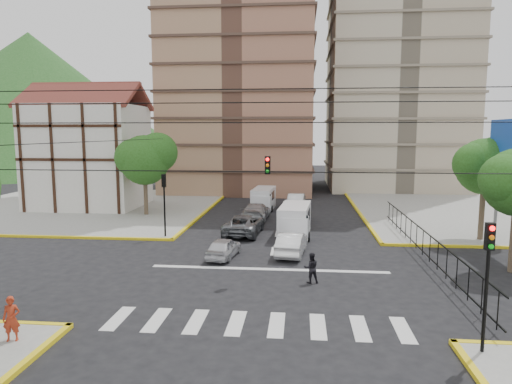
# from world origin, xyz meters

# --- Properties ---
(ground) EXTENTS (160.00, 160.00, 0.00)m
(ground) POSITION_xyz_m (0.00, 0.00, 0.00)
(ground) COLOR black
(ground) RESTS_ON ground
(sidewalk_nw) EXTENTS (26.00, 26.00, 0.15)m
(sidewalk_nw) POSITION_xyz_m (-20.00, 20.00, 0.07)
(sidewalk_nw) COLOR gray
(sidewalk_nw) RESTS_ON ground
(sidewalk_ne) EXTENTS (26.00, 26.00, 0.15)m
(sidewalk_ne) POSITION_xyz_m (20.00, 20.00, 0.07)
(sidewalk_ne) COLOR gray
(sidewalk_ne) RESTS_ON ground
(crosswalk_stripes) EXTENTS (12.00, 2.40, 0.01)m
(crosswalk_stripes) POSITION_xyz_m (0.00, -6.00, 0.01)
(crosswalk_stripes) COLOR silver
(crosswalk_stripes) RESTS_ON ground
(stop_line) EXTENTS (13.00, 0.40, 0.01)m
(stop_line) POSITION_xyz_m (0.00, 1.20, 0.01)
(stop_line) COLOR silver
(stop_line) RESTS_ON ground
(tower_beige) EXTENTS (17.00, 16.00, 48.00)m
(tower_beige) POSITION_xyz_m (14.00, 40.00, 24.00)
(tower_beige) COLOR tan
(tower_beige) RESTS_ON ground
(tudor_building) EXTENTS (10.80, 8.05, 12.23)m
(tudor_building) POSITION_xyz_m (-19.00, 20.00, 5.25)
(tudor_building) COLOR silver
(tudor_building) RESTS_ON ground
(distant_hill) EXTENTS (70.00, 70.00, 28.00)m
(distant_hill) POSITION_xyz_m (-55.00, 70.00, 14.00)
(distant_hill) COLOR #1B4F1A
(distant_hill) RESTS_ON ground
(park_fence) EXTENTS (0.10, 22.50, 1.66)m
(park_fence) POSITION_xyz_m (9.00, 4.50, 0.00)
(park_fence) COLOR black
(park_fence) RESTS_ON ground
(tree_park_c) EXTENTS (4.65, 3.80, 7.25)m
(tree_park_c) POSITION_xyz_m (14.09, 9.01, 5.34)
(tree_park_c) COLOR #473828
(tree_park_c) RESTS_ON ground
(tree_tudor) EXTENTS (5.39, 4.40, 7.43)m
(tree_tudor) POSITION_xyz_m (-11.90, 16.01, 5.22)
(tree_tudor) COLOR #473828
(tree_tudor) RESTS_ON ground
(traffic_light_se) EXTENTS (0.28, 0.22, 4.40)m
(traffic_light_se) POSITION_xyz_m (7.80, -7.80, 3.11)
(traffic_light_se) COLOR black
(traffic_light_se) RESTS_ON ground
(traffic_light_nw) EXTENTS (0.28, 0.22, 4.40)m
(traffic_light_nw) POSITION_xyz_m (-7.80, 7.80, 3.11)
(traffic_light_nw) COLOR black
(traffic_light_nw) RESTS_ON ground
(traffic_light_hanging) EXTENTS (18.00, 9.12, 0.92)m
(traffic_light_hanging) POSITION_xyz_m (0.00, -2.04, 5.90)
(traffic_light_hanging) COLOR black
(traffic_light_hanging) RESTS_ON ground
(van_right_lane) EXTENTS (2.39, 5.16, 2.26)m
(van_right_lane) POSITION_xyz_m (1.30, 9.16, 1.10)
(van_right_lane) COLOR silver
(van_right_lane) RESTS_ON ground
(van_left_lane) EXTENTS (2.14, 4.73, 2.08)m
(van_left_lane) POSITION_xyz_m (-1.86, 20.31, 1.01)
(van_left_lane) COLOR silver
(van_left_lane) RESTS_ON ground
(car_silver_front_left) EXTENTS (1.91, 3.73, 1.22)m
(car_silver_front_left) POSITION_xyz_m (-2.86, 3.28, 0.61)
(car_silver_front_left) COLOR silver
(car_silver_front_left) RESTS_ON ground
(car_white_front_right) EXTENTS (1.99, 4.40, 1.40)m
(car_white_front_right) POSITION_xyz_m (1.17, 4.35, 0.70)
(car_white_front_right) COLOR white
(car_white_front_right) RESTS_ON ground
(car_grey_mid_left) EXTENTS (2.82, 5.45, 1.47)m
(car_grey_mid_left) POSITION_xyz_m (-2.42, 9.67, 0.73)
(car_grey_mid_left) COLOR slate
(car_grey_mid_left) RESTS_ON ground
(car_silver_rear_left) EXTENTS (2.34, 5.11, 1.45)m
(car_silver_rear_left) POSITION_xyz_m (-2.08, 15.31, 0.72)
(car_silver_rear_left) COLOR #B6B6BB
(car_silver_rear_left) RESTS_ON ground
(car_darkgrey_mid_right) EXTENTS (2.37, 4.58, 1.49)m
(car_darkgrey_mid_right) POSITION_xyz_m (1.33, 14.57, 0.75)
(car_darkgrey_mid_right) COLOR #28282A
(car_darkgrey_mid_right) RESTS_ON ground
(car_white_rear_right) EXTENTS (1.88, 4.56, 1.47)m
(car_white_rear_right) POSITION_xyz_m (1.33, 21.79, 0.73)
(car_white_rear_right) COLOR silver
(car_white_rear_right) RESTS_ON ground
(pedestrian_sw_corner) EXTENTS (0.67, 0.53, 1.61)m
(pedestrian_sw_corner) POSITION_xyz_m (-8.41, -8.56, 0.95)
(pedestrian_sw_corner) COLOR #A9321A
(pedestrian_sw_corner) RESTS_ON sidewalk_sw
(pedestrian_crosswalk) EXTENTS (0.85, 0.72, 1.53)m
(pedestrian_crosswalk) POSITION_xyz_m (2.24, -0.84, 0.77)
(pedestrian_crosswalk) COLOR black
(pedestrian_crosswalk) RESTS_ON ground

